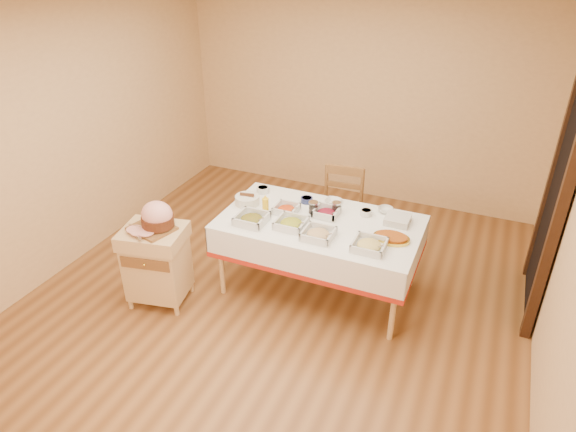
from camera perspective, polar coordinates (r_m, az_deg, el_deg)
The scene contains 23 objects.
room_shell at distance 4.29m, azimuth -1.39°, elevation 4.64°, with size 5.00×5.00×5.00m.
doorway at distance 4.89m, azimuth 27.74°, elevation 1.87°, with size 0.09×1.10×2.20m.
dining_table at distance 4.77m, azimuth 3.50°, elevation -2.27°, with size 1.82×1.02×0.76m.
butcher_cart at distance 4.86m, azimuth -14.38°, elevation -4.86°, with size 0.62×0.55×0.77m.
dining_chair at distance 5.36m, azimuth 5.77°, elevation 0.25°, with size 0.48×0.46×0.98m.
ham_on_board at distance 4.63m, azimuth -14.42°, elevation -0.19°, with size 0.40×0.38×0.26m.
serving_dish_a at distance 4.65m, azimuth -4.06°, elevation -0.32°, with size 0.27×0.27×0.12m.
serving_dish_b at distance 4.58m, azimuth 0.36°, elevation -0.80°, with size 0.26×0.26×0.11m.
serving_dish_c at distance 4.43m, azimuth 3.38°, elevation -2.01°, with size 0.26×0.26×0.11m.
serving_dish_d at distance 4.32m, azimuth 9.02°, elevation -3.20°, with size 0.27×0.27×0.10m.
serving_dish_e at distance 4.82m, azimuth -0.19°, elevation 0.79°, with size 0.23×0.21×0.10m.
serving_dish_f at distance 4.77m, azimuth 4.27°, elevation 0.40°, with size 0.23×0.22×0.11m.
small_bowl_left at distance 5.19m, azimuth -2.81°, elevation 2.97°, with size 0.13×0.13×0.06m.
small_bowl_mid at distance 5.00m, azimuth 2.10°, elevation 1.83°, with size 0.12×0.12×0.05m.
small_bowl_right at distance 4.82m, azimuth 8.68°, elevation 0.41°, with size 0.11×0.11×0.06m.
bowl_white_imported at distance 5.00m, azimuth 5.05°, elevation 1.63°, with size 0.16×0.16×0.04m, color silver.
bowl_small_imported at distance 4.91m, azimuth 10.78°, elevation 0.67°, with size 0.14×0.14×0.04m, color silver.
preserve_jar_left at distance 4.80m, azimuth 2.83°, elevation 0.90°, with size 0.09×0.09×0.12m.
preserve_jar_right at distance 4.82m, azimuth 5.39°, elevation 0.89°, with size 0.09×0.09×0.11m.
mustard_bottle at distance 4.78m, azimuth -2.52°, elevation 1.24°, with size 0.06×0.06×0.19m.
bread_basket at distance 4.97m, azimuth -4.55°, elevation 1.81°, with size 0.24×0.24×0.10m.
plate_stack at distance 4.74m, azimuth 12.08°, elevation -0.41°, with size 0.22×0.22×0.07m.
brass_platter at distance 4.48m, azimuth 11.42°, elevation -2.39°, with size 0.32×0.23×0.04m.
Camera 1 is at (1.64, -3.55, 3.08)m, focal length 32.00 mm.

